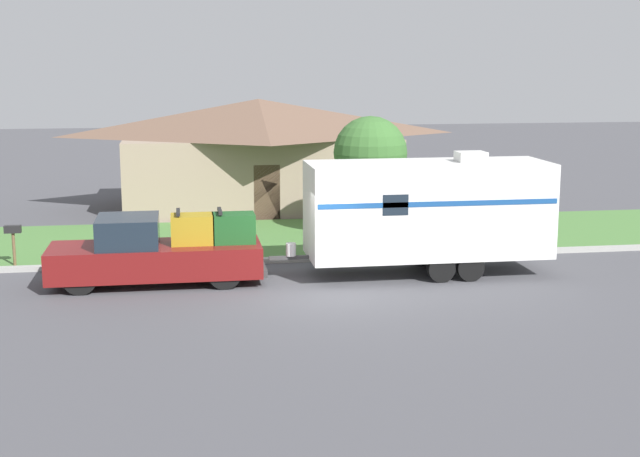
{
  "coord_description": "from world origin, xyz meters",
  "views": [
    {
      "loc": [
        -3.34,
        -22.31,
        6.0
      ],
      "look_at": [
        0.44,
        1.66,
        1.4
      ],
      "focal_mm": 50.0,
      "sensor_mm": 36.0,
      "label": 1
    }
  ],
  "objects": [
    {
      "name": "ground_plane",
      "position": [
        0.0,
        0.0,
        0.0
      ],
      "size": [
        120.0,
        120.0,
        0.0
      ],
      "primitive_type": "plane",
      "color": "#47474C"
    },
    {
      "name": "curb_strip",
      "position": [
        0.0,
        3.75,
        0.07
      ],
      "size": [
        80.0,
        0.3,
        0.14
      ],
      "color": "#999993",
      "rests_on": "ground_plane"
    },
    {
      "name": "lawn_strip",
      "position": [
        0.0,
        7.4,
        0.01
      ],
      "size": [
        80.0,
        7.0,
        0.03
      ],
      "color": "#477538",
      "rests_on": "ground_plane"
    },
    {
      "name": "house_across_street",
      "position": [
        -0.11,
        14.32,
        2.3
      ],
      "size": [
        11.69,
        7.01,
        4.44
      ],
      "color": "gray",
      "rests_on": "ground_plane"
    },
    {
      "name": "pickup_truck",
      "position": [
        -4.02,
        1.66,
        0.88
      ],
      "size": [
        5.8,
        2.03,
        2.01
      ],
      "color": "black",
      "rests_on": "ground_plane"
    },
    {
      "name": "travel_trailer",
      "position": [
        3.53,
        1.66,
        1.86
      ],
      "size": [
        7.9,
        2.35,
        3.47
      ],
      "color": "black",
      "rests_on": "ground_plane"
    },
    {
      "name": "mailbox",
      "position": [
        -8.26,
        4.44,
        0.95
      ],
      "size": [
        0.48,
        0.2,
        1.23
      ],
      "color": "brown",
      "rests_on": "ground_plane"
    },
    {
      "name": "tree_in_yard",
      "position": [
        3.02,
        7.08,
        2.9
      ],
      "size": [
        2.5,
        2.5,
        4.16
      ],
      "color": "brown",
      "rests_on": "ground_plane"
    }
  ]
}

